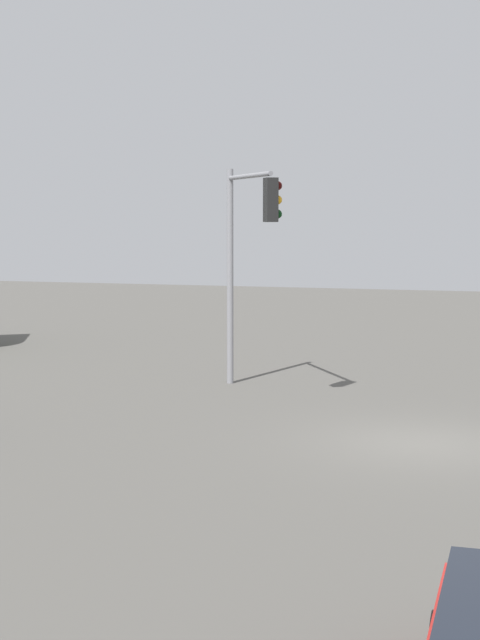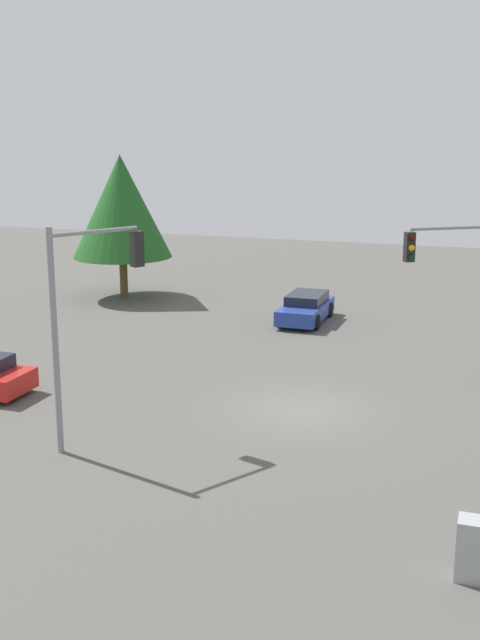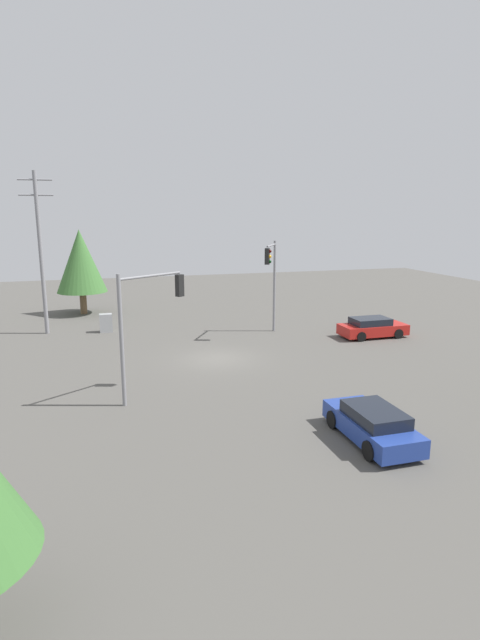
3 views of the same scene
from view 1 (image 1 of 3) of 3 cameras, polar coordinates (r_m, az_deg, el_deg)
ground_plane at (r=20.59m, az=10.67°, el=-7.08°), size 80.00×80.00×0.00m
traffic_signal_main at (r=25.42m, az=0.37°, el=4.75°), size 3.23×2.25×5.89m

